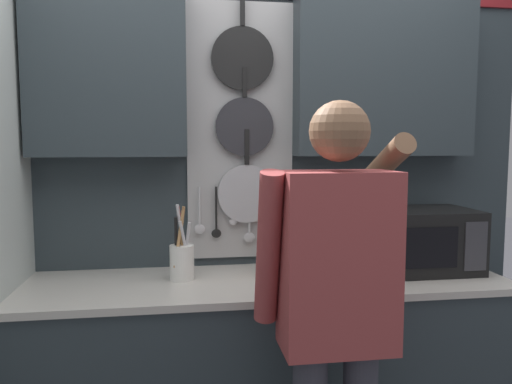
{
  "coord_description": "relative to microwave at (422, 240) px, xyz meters",
  "views": [
    {
      "loc": [
        -0.38,
        -2.11,
        1.51
      ],
      "look_at": [
        -0.03,
        0.19,
        1.28
      ],
      "focal_mm": 35.0,
      "sensor_mm": 36.0,
      "label": 1
    }
  ],
  "objects": [
    {
      "name": "person",
      "position": [
        -0.6,
        -0.57,
        -0.07
      ],
      "size": [
        0.54,
        0.62,
        1.65
      ],
      "color": "#383842",
      "rests_on": "ground_plane"
    },
    {
      "name": "utensil_crock",
      "position": [
        -1.11,
        0.0,
        -0.05
      ],
      "size": [
        0.11,
        0.11,
        0.34
      ],
      "color": "white",
      "rests_on": "base_cabinet_counter"
    },
    {
      "name": "base_cabinet_counter",
      "position": [
        -0.74,
        -0.05,
        -0.6
      ],
      "size": [
        2.1,
        0.6,
        0.91
      ],
      "color": "#2D383D",
      "rests_on": "ground_plane"
    },
    {
      "name": "microwave",
      "position": [
        0.0,
        0.0,
        0.0
      ],
      "size": [
        0.47,
        0.36,
        0.29
      ],
      "color": "black",
      "rests_on": "base_cabinet_counter"
    },
    {
      "name": "back_wall_unit",
      "position": [
        -0.73,
        0.22,
        0.42
      ],
      "size": [
        2.67,
        0.2,
        2.37
      ],
      "color": "#2D383D",
      "rests_on": "ground_plane"
    },
    {
      "name": "knife_block",
      "position": [
        -0.67,
        0.0,
        -0.05
      ],
      "size": [
        0.11,
        0.15,
        0.27
      ],
      "color": "brown",
      "rests_on": "base_cabinet_counter"
    }
  ]
}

